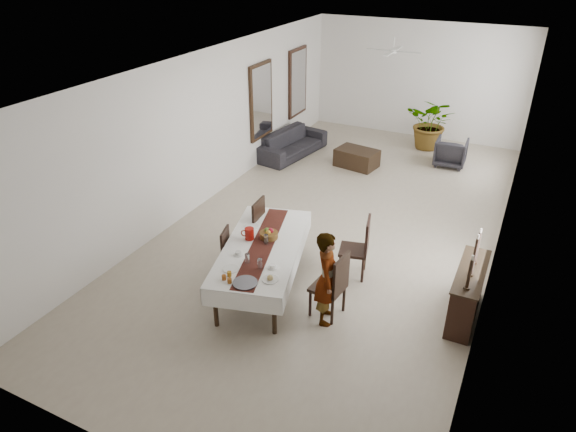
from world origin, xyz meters
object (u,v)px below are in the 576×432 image
at_px(dining_table_top, 262,247).
at_px(sideboard_body, 467,294).
at_px(woman, 327,278).
at_px(red_pitcher, 249,234).
at_px(sofa, 292,143).

bearing_deg(dining_table_top, sideboard_body, -3.65).
xyz_separation_m(dining_table_top, sideboard_body, (3.14, 0.64, -0.33)).
height_order(woman, sideboard_body, woman).
bearing_deg(woman, dining_table_top, 57.53).
relative_size(dining_table_top, sideboard_body, 1.80).
bearing_deg(red_pitcher, sideboard_body, 9.30).
relative_size(red_pitcher, sofa, 0.09).
height_order(dining_table_top, sofa, dining_table_top).
distance_m(dining_table_top, sofa, 5.93).
relative_size(dining_table_top, woman, 1.61).
xyz_separation_m(woman, sideboard_body, (1.87, 1.01, -0.35)).
bearing_deg(dining_table_top, red_pitcher, 149.04).
distance_m(red_pitcher, sideboard_body, 3.50).
xyz_separation_m(dining_table_top, sofa, (-2.14, 5.51, -0.41)).
height_order(woman, sofa, woman).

